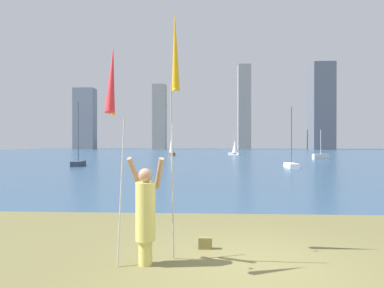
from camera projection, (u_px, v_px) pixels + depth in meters
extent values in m
cube|color=#2D4C6B|center=(212.00, 153.00, 67.78)|extent=(120.00, 115.85, 0.12)
cube|color=#33301C|center=(233.00, 215.00, 9.92)|extent=(120.00, 0.70, 0.02)
cylinder|color=#D8CC66|center=(145.00, 252.00, 5.79)|extent=(0.24, 0.24, 0.42)
cylinder|color=#D8CC66|center=(145.00, 211.00, 5.79)|extent=(0.34, 0.34, 1.00)
sphere|color=tan|center=(145.00, 175.00, 5.79)|extent=(0.24, 0.24, 0.24)
cylinder|color=tan|center=(135.00, 173.00, 5.94)|extent=(0.25, 0.39, 0.58)
cylinder|color=tan|center=(159.00, 173.00, 5.92)|extent=(0.25, 0.39, 0.58)
cylinder|color=#B2B2B7|center=(121.00, 189.00, 5.92)|extent=(0.02, 0.50, 2.53)
cone|color=red|center=(112.00, 79.00, 5.34)|extent=(0.16, 0.36, 1.11)
sphere|color=yellow|center=(113.00, 114.00, 5.44)|extent=(0.06, 0.06, 0.06)
cylinder|color=#B2B2B7|center=(172.00, 174.00, 5.87)|extent=(0.02, 0.46, 3.08)
cone|color=yellow|center=(175.00, 51.00, 6.40)|extent=(0.16, 0.37, 1.50)
sphere|color=yellow|center=(175.00, 89.00, 6.30)|extent=(0.06, 0.06, 0.06)
cube|color=olive|center=(205.00, 243.00, 6.66)|extent=(0.27, 0.12, 0.22)
cube|color=#333D51|center=(78.00, 164.00, 29.76)|extent=(1.11, 2.20, 0.45)
cylinder|color=#47474C|center=(78.00, 131.00, 29.75)|extent=(0.06, 0.06, 5.29)
cube|color=silver|center=(234.00, 154.00, 55.75)|extent=(2.04, 1.48, 0.38)
cylinder|color=silver|center=(234.00, 142.00, 55.74)|extent=(0.06, 0.06, 3.42)
cone|color=white|center=(235.00, 147.00, 55.67)|extent=(1.30, 1.30, 2.03)
cube|color=brown|center=(172.00, 154.00, 53.52)|extent=(1.23, 1.75, 0.47)
cylinder|color=silver|center=(172.00, 138.00, 53.51)|extent=(0.06, 0.06, 4.71)
cone|color=white|center=(172.00, 143.00, 53.63)|extent=(1.05, 1.05, 3.02)
cube|color=white|center=(291.00, 165.00, 27.87)|extent=(0.79, 2.34, 0.38)
cylinder|color=#47474C|center=(291.00, 135.00, 27.86)|extent=(0.07, 0.07, 4.70)
cube|color=silver|center=(321.00, 156.00, 42.37)|extent=(2.24, 1.16, 0.64)
cylinder|color=silver|center=(321.00, 142.00, 42.36)|extent=(0.07, 0.07, 3.06)
cube|color=gray|center=(85.00, 119.00, 103.92)|extent=(6.31, 4.11, 18.79)
cube|color=gray|center=(160.00, 117.00, 100.62)|extent=(3.97, 3.35, 19.41)
cube|color=gray|center=(244.00, 107.00, 100.09)|extent=(3.71, 3.81, 25.16)
cube|color=#565B66|center=(321.00, 107.00, 96.70)|extent=(6.14, 6.75, 24.78)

